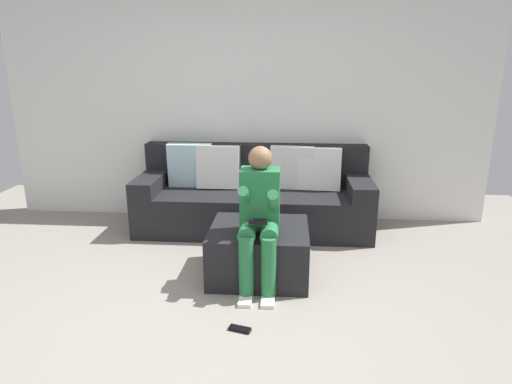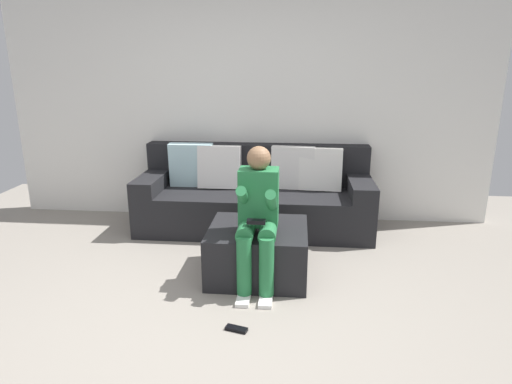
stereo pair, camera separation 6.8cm
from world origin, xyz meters
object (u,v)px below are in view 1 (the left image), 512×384
ottoman (259,251)px  couch_sectional (254,197)px  remote_near_ottoman (240,329)px  person_seated (259,213)px

ottoman → couch_sectional: bearing=96.9°
ottoman → remote_near_ottoman: (-0.07, -0.84, -0.20)m
ottoman → person_seated: bearing=-85.7°
ottoman → remote_near_ottoman: ottoman is taller
couch_sectional → ottoman: couch_sectional is taller
couch_sectional → person_seated: 1.36m
remote_near_ottoman → couch_sectional: bearing=107.6°
ottoman → person_seated: (0.01, -0.19, 0.40)m
ottoman → person_seated: person_seated is taller
person_seated → couch_sectional: bearing=96.5°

